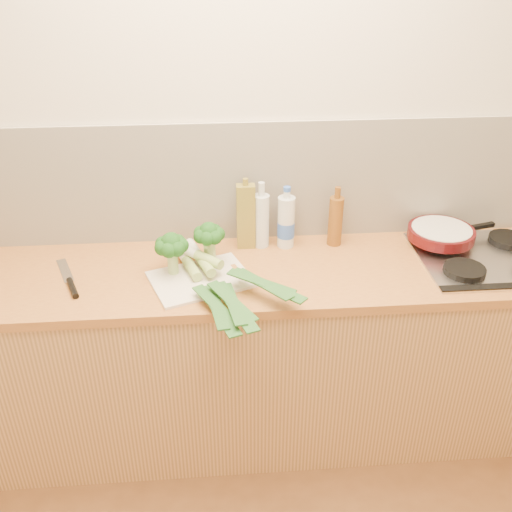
{
  "coord_description": "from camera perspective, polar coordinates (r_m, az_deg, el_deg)",
  "views": [
    {
      "loc": [
        -0.14,
        -0.84,
        2.14
      ],
      "look_at": [
        0.01,
        1.1,
        1.02
      ],
      "focal_mm": 40.0,
      "sensor_mm": 36.0,
      "label": 1
    }
  ],
  "objects": [
    {
      "name": "room_shell",
      "position": [
        2.52,
        -1.06,
        7.35
      ],
      "size": [
        3.5,
        3.5,
        3.5
      ],
      "color": "beige",
      "rests_on": "ground"
    },
    {
      "name": "counter",
      "position": [
        2.65,
        -0.5,
        -9.67
      ],
      "size": [
        3.2,
        0.62,
        0.9
      ],
      "color": "tan",
      "rests_on": "ground"
    },
    {
      "name": "gas_hob",
      "position": [
        2.64,
        22.12,
        -0.09
      ],
      "size": [
        0.58,
        0.5,
        0.04
      ],
      "color": "silver",
      "rests_on": "counter"
    },
    {
      "name": "chopping_board",
      "position": [
        2.32,
        -5.54,
        -2.33
      ],
      "size": [
        0.46,
        0.4,
        0.01
      ],
      "primitive_type": "cube",
      "rotation": [
        0.0,
        0.0,
        0.36
      ],
      "color": "beige",
      "rests_on": "counter"
    },
    {
      "name": "broccoli_left",
      "position": [
        2.3,
        -8.46,
        0.99
      ],
      "size": [
        0.14,
        0.14,
        0.18
      ],
      "color": "#9AB96C",
      "rests_on": "chopping_board"
    },
    {
      "name": "broccoli_right",
      "position": [
        2.35,
        -4.73,
        2.02
      ],
      "size": [
        0.13,
        0.13,
        0.19
      ],
      "color": "#9AB96C",
      "rests_on": "chopping_board"
    },
    {
      "name": "leek_front",
      "position": [
        2.28,
        -5.86,
        -2.12
      ],
      "size": [
        0.26,
        0.66,
        0.04
      ],
      "rotation": [
        0.0,
        0.0,
        0.33
      ],
      "color": "white",
      "rests_on": "chopping_board"
    },
    {
      "name": "leek_mid",
      "position": [
        2.27,
        -4.55,
        -1.63
      ],
      "size": [
        0.27,
        0.67,
        0.04
      ],
      "rotation": [
        0.0,
        0.0,
        0.34
      ],
      "color": "white",
      "rests_on": "chopping_board"
    },
    {
      "name": "leek_back",
      "position": [
        2.27,
        -3.25,
        -1.04
      ],
      "size": [
        0.49,
        0.48,
        0.04
      ],
      "rotation": [
        0.0,
        0.0,
        0.8
      ],
      "color": "white",
      "rests_on": "chopping_board"
    },
    {
      "name": "chefs_knife",
      "position": [
        2.39,
        -18.05,
        -2.63
      ],
      "size": [
        0.16,
        0.32,
        0.02
      ],
      "rotation": [
        0.0,
        0.0,
        0.38
      ],
      "color": "silver",
      "rests_on": "counter"
    },
    {
      "name": "skillet",
      "position": [
        2.67,
        18.07,
        2.21
      ],
      "size": [
        0.42,
        0.29,
        0.05
      ],
      "rotation": [
        0.0,
        0.0,
        0.26
      ],
      "color": "#450B0D",
      "rests_on": "gas_hob"
    },
    {
      "name": "oil_tin",
      "position": [
        2.49,
        -1.02,
        4.0
      ],
      "size": [
        0.08,
        0.05,
        0.33
      ],
      "color": "olive",
      "rests_on": "counter"
    },
    {
      "name": "glass_bottle",
      "position": [
        2.51,
        0.53,
        3.64
      ],
      "size": [
        0.07,
        0.07,
        0.3
      ],
      "color": "silver",
      "rests_on": "counter"
    },
    {
      "name": "amber_bottle",
      "position": [
        2.55,
        7.95,
        3.56
      ],
      "size": [
        0.06,
        0.06,
        0.28
      ],
      "color": "brown",
      "rests_on": "counter"
    },
    {
      "name": "water_bottle",
      "position": [
        2.52,
        3.02,
        3.28
      ],
      "size": [
        0.08,
        0.08,
        0.26
      ],
      "color": "silver",
      "rests_on": "counter"
    }
  ]
}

